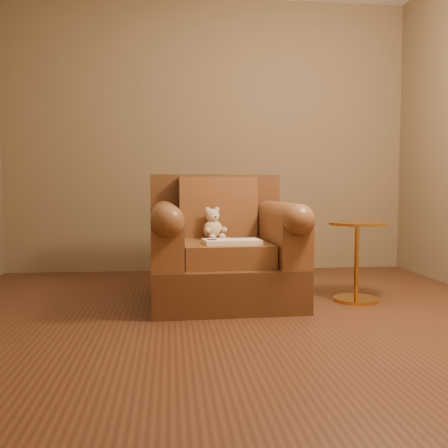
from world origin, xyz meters
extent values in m
plane|color=#4E2C1B|center=(0.00, 0.00, 0.00)|extent=(4.00, 4.00, 0.00)
cube|color=#766448|center=(0.00, 2.00, 1.35)|extent=(4.00, 0.02, 2.70)
cube|color=#51311B|center=(-0.01, 0.55, 0.15)|extent=(1.08, 1.03, 0.29)
cube|color=#51311B|center=(-0.03, 1.00, 0.61)|extent=(1.04, 0.14, 0.64)
cube|color=brown|center=(-0.01, 0.50, 0.37)|extent=(0.63, 0.75, 0.16)
cube|color=brown|center=(-0.02, 0.86, 0.68)|extent=(0.61, 0.19, 0.47)
cube|color=brown|center=(-0.42, 0.49, 0.46)|extent=(0.24, 0.89, 0.33)
cube|color=brown|center=(0.41, 0.52, 0.46)|extent=(0.24, 0.89, 0.33)
cylinder|color=brown|center=(-0.42, 0.49, 0.62)|extent=(0.24, 0.89, 0.21)
cylinder|color=brown|center=(0.41, 0.52, 0.62)|extent=(0.24, 0.89, 0.21)
ellipsoid|color=#CEB590|center=(-0.07, 0.70, 0.52)|extent=(0.14, 0.13, 0.15)
sphere|color=#CEB590|center=(-0.07, 0.71, 0.62)|extent=(0.10, 0.10, 0.10)
ellipsoid|color=#CEB590|center=(-0.11, 0.70, 0.66)|extent=(0.04, 0.02, 0.04)
ellipsoid|color=#CEB590|center=(-0.04, 0.72, 0.66)|extent=(0.04, 0.02, 0.04)
ellipsoid|color=beige|center=(-0.06, 0.66, 0.61)|extent=(0.05, 0.03, 0.04)
sphere|color=black|center=(-0.05, 0.64, 0.62)|extent=(0.01, 0.01, 0.01)
ellipsoid|color=#CEB590|center=(-0.12, 0.62, 0.52)|extent=(0.05, 0.09, 0.05)
ellipsoid|color=#CEB590|center=(0.01, 0.66, 0.52)|extent=(0.05, 0.09, 0.05)
ellipsoid|color=#CEB590|center=(-0.08, 0.60, 0.47)|extent=(0.06, 0.09, 0.05)
ellipsoid|color=#CEB590|center=(-0.01, 0.63, 0.47)|extent=(0.06, 0.09, 0.05)
cube|color=beige|center=(0.03, 0.35, 0.46)|extent=(0.40, 0.27, 0.03)
cube|color=white|center=(-0.07, 0.34, 0.48)|extent=(0.21, 0.25, 0.00)
cube|color=white|center=(0.12, 0.36, 0.48)|extent=(0.21, 0.25, 0.00)
cube|color=beige|center=(0.03, 0.35, 0.48)|extent=(0.03, 0.23, 0.00)
cube|color=#0F1638|center=(-0.11, 0.34, 0.48)|extent=(0.07, 0.09, 0.00)
cube|color=slate|center=(0.12, 0.44, 0.48)|extent=(0.18, 0.06, 0.00)
cylinder|color=gold|center=(0.96, 0.46, 0.01)|extent=(0.33, 0.33, 0.02)
cylinder|color=gold|center=(0.96, 0.46, 0.29)|extent=(0.03, 0.03, 0.54)
cylinder|color=gold|center=(0.96, 0.46, 0.57)|extent=(0.41, 0.41, 0.02)
cylinder|color=gold|center=(0.96, 0.46, 0.56)|extent=(0.03, 0.03, 0.02)
camera|label=1|loc=(-0.39, -3.02, 0.82)|focal=40.00mm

